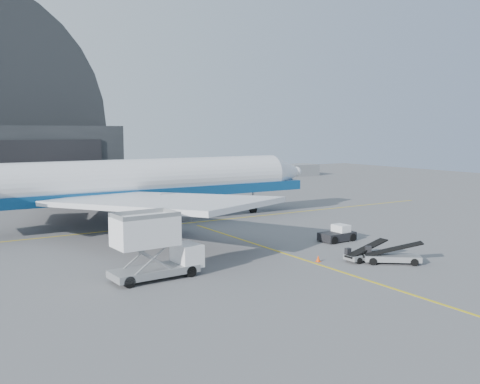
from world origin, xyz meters
TOP-DOWN VIEW (x-y plane):
  - ground at (0.00, 0.00)m, footprint 200.00×200.00m
  - taxi_lines at (0.00, 12.67)m, footprint 80.00×42.12m
  - distant_bldg_a at (38.00, 72.00)m, footprint 14.00×8.00m
  - distant_bldg_b at (55.00, 68.00)m, footprint 8.00×6.00m
  - airliner at (-6.54, 22.66)m, footprint 51.55×49.99m
  - catering_truck at (-13.51, -0.77)m, footprint 7.19×3.04m
  - pushback_tug at (7.99, 2.37)m, footprint 3.71×2.25m
  - belt_loader_a at (4.45, -5.07)m, footprint 4.37×1.55m
  - belt_loader_b at (5.50, -7.00)m, footprint 4.69×4.08m
  - traffic_cone at (0.60, -3.30)m, footprint 0.39×0.39m

SIDE VIEW (x-z plane):
  - ground at x=0.00m, z-range 0.00..0.00m
  - distant_bldg_a at x=38.00m, z-range -2.00..2.00m
  - distant_bldg_b at x=55.00m, z-range -1.40..1.40m
  - taxi_lines at x=0.00m, z-range 0.00..0.02m
  - traffic_cone at x=0.60m, z-range -0.01..0.55m
  - belt_loader_a at x=4.45m, z-range -0.32..1.35m
  - belt_loader_b at x=5.50m, z-range -0.36..1.53m
  - pushback_tug at x=7.99m, z-range -0.21..1.48m
  - catering_truck at x=-13.51m, z-range 0.03..4.88m
  - airliner at x=-6.54m, z-range -3.98..14.11m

